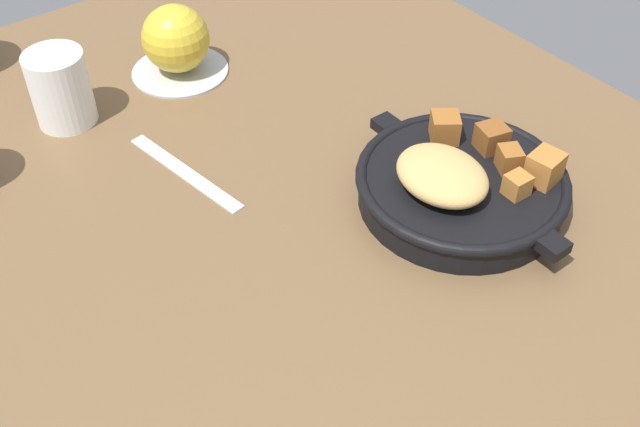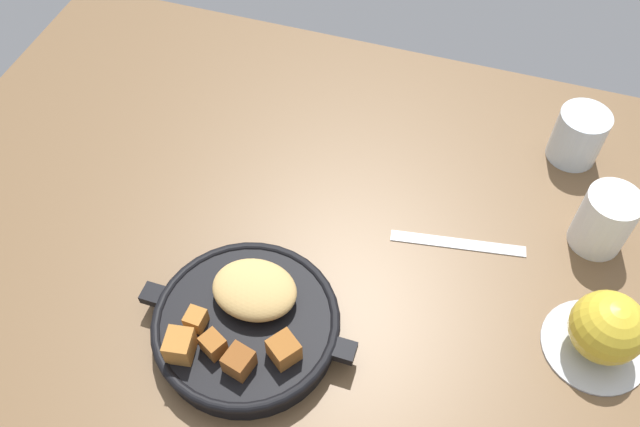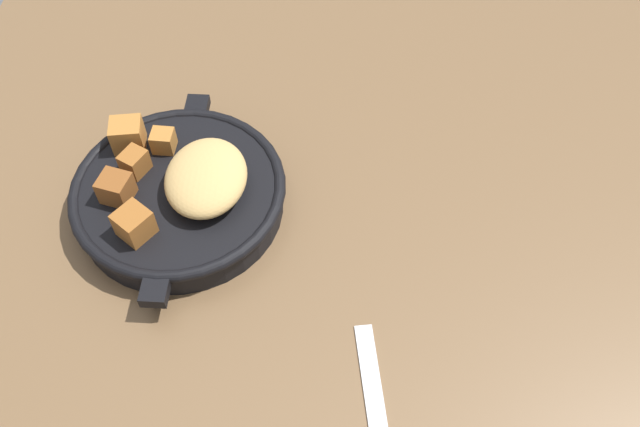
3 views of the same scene
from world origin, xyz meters
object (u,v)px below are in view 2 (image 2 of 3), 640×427
at_px(white_creamer_pitcher, 604,220).
at_px(butter_knife, 458,243).
at_px(cast_iron_skillet, 247,322).
at_px(red_apple, 607,327).
at_px(water_glass_short, 578,136).

bearing_deg(white_creamer_pitcher, butter_knife, -160.29).
bearing_deg(cast_iron_skillet, red_apple, 15.25).
bearing_deg(water_glass_short, butter_knife, -121.42).
height_order(cast_iron_skillet, water_glass_short, water_glass_short).
distance_m(cast_iron_skillet, butter_knife, 0.29).
bearing_deg(cast_iron_skillet, butter_knife, 43.59).
bearing_deg(water_glass_short, red_apple, -79.95).
height_order(butter_knife, water_glass_short, water_glass_short).
distance_m(cast_iron_skillet, water_glass_short, 0.52).
distance_m(cast_iron_skillet, white_creamer_pitcher, 0.45).
relative_size(cast_iron_skillet, butter_knife, 1.50).
bearing_deg(red_apple, cast_iron_skillet, -164.75).
xyz_separation_m(cast_iron_skillet, water_glass_short, (0.33, 0.40, 0.01)).
distance_m(butter_knife, white_creamer_pitcher, 0.18).
distance_m(red_apple, white_creamer_pitcher, 0.15).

